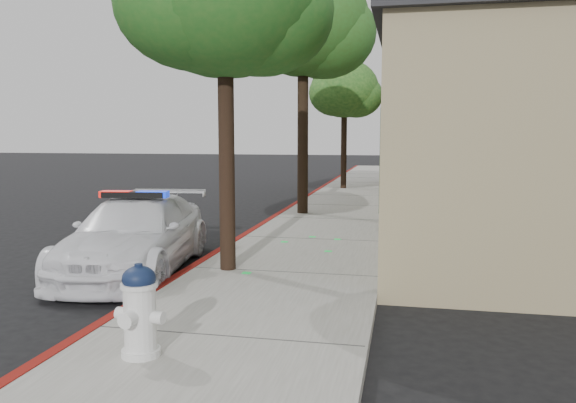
# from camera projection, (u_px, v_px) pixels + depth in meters

# --- Properties ---
(ground) EXTENTS (120.00, 120.00, 0.00)m
(ground) POSITION_uv_depth(u_px,v_px,m) (188.00, 276.00, 9.45)
(ground) COLOR black
(ground) RESTS_ON ground
(sidewalk) EXTENTS (3.20, 60.00, 0.15)m
(sidewalk) POSITION_uv_depth(u_px,v_px,m) (311.00, 242.00, 12.03)
(sidewalk) COLOR gray
(sidewalk) RESTS_ON ground
(red_curb) EXTENTS (0.14, 60.00, 0.16)m
(red_curb) POSITION_uv_depth(u_px,v_px,m) (242.00, 239.00, 12.34)
(red_curb) COLOR maroon
(red_curb) RESTS_ON ground
(clapboard_building) EXTENTS (7.30, 20.89, 4.24)m
(clapboard_building) POSITION_uv_depth(u_px,v_px,m) (514.00, 143.00, 16.60)
(clapboard_building) COLOR #8A7D5B
(clapboard_building) RESTS_ON ground
(police_car) EXTENTS (2.36, 4.61, 1.40)m
(police_car) POSITION_uv_depth(u_px,v_px,m) (136.00, 235.00, 9.69)
(police_car) COLOR white
(police_car) RESTS_ON ground
(fire_hydrant) EXTENTS (0.54, 0.47, 0.94)m
(fire_hydrant) POSITION_uv_depth(u_px,v_px,m) (140.00, 310.00, 5.57)
(fire_hydrant) COLOR silver
(fire_hydrant) RESTS_ON sidewalk
(street_tree_mid) EXTENTS (3.91, 3.60, 6.88)m
(street_tree_mid) POSITION_uv_depth(u_px,v_px,m) (304.00, 26.00, 15.48)
(street_tree_mid) COLOR black
(street_tree_mid) RESTS_ON sidewalk
(street_tree_far) EXTENTS (3.02, 2.81, 5.32)m
(street_tree_far) POSITION_uv_depth(u_px,v_px,m) (345.00, 92.00, 23.16)
(street_tree_far) COLOR black
(street_tree_far) RESTS_ON sidewalk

